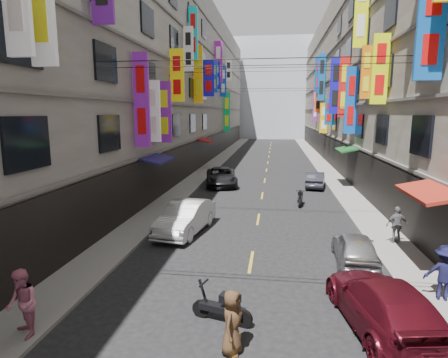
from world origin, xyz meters
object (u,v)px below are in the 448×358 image
(car_left_mid, at_px, (186,217))
(car_right_far, at_px, (315,180))
(car_right_near, at_px, (385,305))
(pedestrian_crossing, at_px, (232,322))
(pedestrian_lfar, at_px, (22,304))
(scooter_crossing, at_px, (223,307))
(scooter_far_right, at_px, (300,198))
(pedestrian_rfar, at_px, (397,225))
(pedestrian_rnear, at_px, (444,273))
(car_left_far, at_px, (221,177))
(car_right_mid, at_px, (355,248))

(car_left_mid, xyz_separation_m, car_right_far, (7.40, 12.29, -0.15))
(car_right_near, bearing_deg, pedestrian_crossing, 11.44)
(pedestrian_lfar, bearing_deg, car_right_near, 52.31)
(scooter_crossing, xyz_separation_m, scooter_far_right, (2.97, 13.93, 0.00))
(car_right_near, xyz_separation_m, pedestrian_rfar, (2.36, 6.90, 0.22))
(scooter_far_right, relative_size, pedestrian_rnear, 1.06)
(scooter_far_right, bearing_deg, scooter_crossing, 83.12)
(scooter_crossing, relative_size, car_right_far, 0.47)
(car_right_near, xyz_separation_m, pedestrian_crossing, (-3.91, -1.53, 0.10))
(car_right_near, distance_m, pedestrian_rfar, 7.30)
(scooter_far_right, height_order, pedestrian_crossing, pedestrian_crossing)
(pedestrian_rfar, distance_m, pedestrian_crossing, 10.52)
(scooter_crossing, distance_m, car_right_far, 20.42)
(pedestrian_rnear, bearing_deg, scooter_far_right, -57.13)
(car_right_far, bearing_deg, scooter_crossing, 85.96)
(scooter_far_right, xyz_separation_m, car_right_near, (1.35, -13.70, 0.27))
(car_right_near, bearing_deg, pedestrian_rfar, -118.87)
(car_left_mid, distance_m, car_right_far, 14.35)
(scooter_crossing, bearing_deg, car_right_far, 3.32)
(pedestrian_lfar, distance_m, pedestrian_rnear, 11.94)
(scooter_far_right, bearing_deg, pedestrian_rfar, 123.84)
(scooter_far_right, bearing_deg, pedestrian_lfar, 68.19)
(car_left_mid, distance_m, car_right_near, 10.34)
(scooter_crossing, xyz_separation_m, car_right_near, (4.32, 0.23, 0.27))
(car_right_far, relative_size, pedestrian_lfar, 2.10)
(scooter_far_right, distance_m, pedestrian_lfar, 17.36)
(car_right_far, bearing_deg, car_right_near, 98.17)
(car_left_mid, xyz_separation_m, car_left_far, (0.00, 12.13, -0.05))
(scooter_crossing, bearing_deg, pedestrian_lfar, 123.45)
(car_left_far, height_order, pedestrian_rfar, pedestrian_rfar)
(car_left_far, bearing_deg, car_right_far, -8.69)
(pedestrian_rfar, bearing_deg, pedestrian_rnear, 75.68)
(car_left_mid, height_order, pedestrian_lfar, pedestrian_lfar)
(car_right_near, bearing_deg, car_right_mid, -101.68)
(pedestrian_rnear, bearing_deg, scooter_crossing, 33.41)
(car_left_mid, distance_m, car_left_far, 12.13)
(scooter_crossing, distance_m, scooter_far_right, 14.24)
(pedestrian_rfar, bearing_deg, car_right_mid, 34.97)
(car_left_mid, height_order, car_left_far, car_left_mid)
(car_right_far, xyz_separation_m, pedestrian_rnear, (2.01, -17.92, 0.36))
(car_right_mid, distance_m, pedestrian_rnear, 3.42)
(car_left_mid, relative_size, car_left_far, 0.90)
(car_left_mid, height_order, pedestrian_rnear, pedestrian_rnear)
(scooter_crossing, xyz_separation_m, car_left_far, (-2.90, 19.76, 0.27))
(car_right_mid, distance_m, pedestrian_lfar, 11.26)
(scooter_far_right, xyz_separation_m, pedestrian_rnear, (3.54, -11.93, 0.53))
(car_right_mid, xyz_separation_m, pedestrian_rfar, (2.23, 2.42, 0.30))
(scooter_crossing, distance_m, car_left_far, 19.97)
(scooter_far_right, height_order, car_right_near, car_right_near)
(scooter_crossing, height_order, car_right_near, car_right_near)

